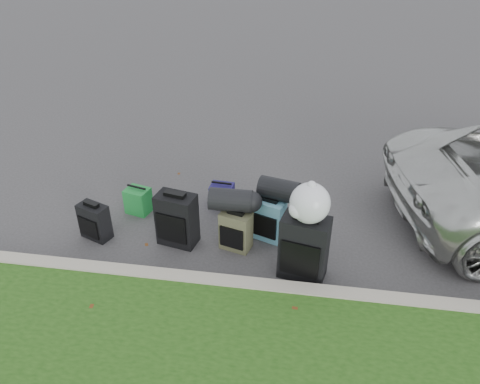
# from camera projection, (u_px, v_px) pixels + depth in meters

# --- Properties ---
(ground) EXTENTS (120.00, 120.00, 0.00)m
(ground) POSITION_uv_depth(u_px,v_px,m) (245.00, 237.00, 6.07)
(ground) COLOR #383535
(ground) RESTS_ON ground
(curb) EXTENTS (120.00, 0.18, 0.15)m
(curb) POSITION_uv_depth(u_px,v_px,m) (233.00, 285.00, 5.19)
(curb) COLOR #9E937F
(curb) RESTS_ON ground
(suitcase_small_black) EXTENTS (0.43, 0.33, 0.48)m
(suitcase_small_black) POSITION_uv_depth(u_px,v_px,m) (95.00, 221.00, 5.95)
(suitcase_small_black) COLOR black
(suitcase_small_black) RESTS_ON ground
(suitcase_large_black_left) EXTENTS (0.53, 0.38, 0.69)m
(suitcase_large_black_left) POSITION_uv_depth(u_px,v_px,m) (177.00, 219.00, 5.81)
(suitcase_large_black_left) COLOR black
(suitcase_large_black_left) RESTS_ON ground
(suitcase_olive) EXTENTS (0.42, 0.32, 0.51)m
(suitcase_olive) POSITION_uv_depth(u_px,v_px,m) (236.00, 231.00, 5.76)
(suitcase_olive) COLOR #3A3A26
(suitcase_olive) RESTS_ON ground
(suitcase_teal) EXTENTS (0.45, 0.35, 0.56)m
(suitcase_teal) POSITION_uv_depth(u_px,v_px,m) (269.00, 219.00, 5.92)
(suitcase_teal) COLOR #5492B5
(suitcase_teal) RESTS_ON ground
(suitcase_large_black_right) EXTENTS (0.58, 0.42, 0.79)m
(suitcase_large_black_right) POSITION_uv_depth(u_px,v_px,m) (304.00, 248.00, 5.25)
(suitcase_large_black_right) COLOR black
(suitcase_large_black_right) RESTS_ON ground
(tote_green) EXTENTS (0.37, 0.33, 0.36)m
(tote_green) POSITION_uv_depth(u_px,v_px,m) (138.00, 201.00, 6.47)
(tote_green) COLOR #1D8232
(tote_green) RESTS_ON ground
(tote_navy) EXTENTS (0.33, 0.27, 0.34)m
(tote_navy) POSITION_uv_depth(u_px,v_px,m) (222.00, 196.00, 6.60)
(tote_navy) COLOR #1E1854
(tote_navy) RESTS_ON ground
(duffel_left) EXTENTS (0.52, 0.28, 0.28)m
(duffel_left) POSITION_uv_depth(u_px,v_px,m) (231.00, 200.00, 5.62)
(duffel_left) COLOR black
(duffel_left) RESTS_ON suitcase_olive
(duffel_right) EXTENTS (0.54, 0.39, 0.28)m
(duffel_right) POSITION_uv_depth(u_px,v_px,m) (279.00, 190.00, 5.73)
(duffel_right) COLOR black
(duffel_right) RESTS_ON suitcase_teal
(trash_bag) EXTENTS (0.43, 0.43, 0.43)m
(trash_bag) POSITION_uv_depth(u_px,v_px,m) (310.00, 203.00, 4.92)
(trash_bag) COLOR silver
(trash_bag) RESTS_ON suitcase_large_black_right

